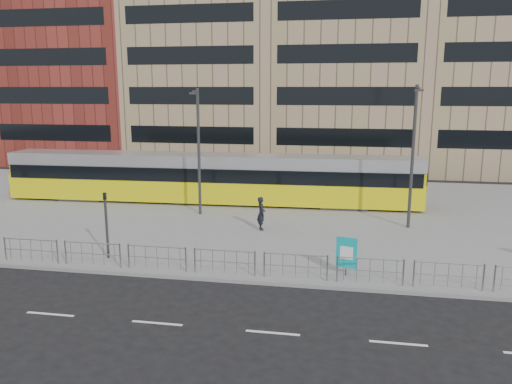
% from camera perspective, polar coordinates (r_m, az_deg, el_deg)
% --- Properties ---
extents(ground, '(120.00, 120.00, 0.00)m').
position_cam_1_polar(ground, '(20.93, -2.02, -10.35)').
color(ground, black).
rests_on(ground, ground).
extents(plaza, '(64.00, 24.00, 0.15)m').
position_cam_1_polar(plaza, '(32.19, 2.41, -2.27)').
color(plaza, gray).
rests_on(plaza, ground).
extents(kerb, '(64.00, 0.25, 0.17)m').
position_cam_1_polar(kerb, '(20.95, -1.99, -10.11)').
color(kerb, gray).
rests_on(kerb, ground).
extents(building_row, '(70.40, 18.40, 31.20)m').
position_cam_1_polar(building_row, '(53.53, 7.56, 17.08)').
color(building_row, maroon).
rests_on(building_row, ground).
extents(pedestrian_barrier, '(32.07, 0.07, 1.10)m').
position_cam_1_polar(pedestrian_barrier, '(20.75, 3.71, -7.68)').
color(pedestrian_barrier, gray).
rests_on(pedestrian_barrier, plaza).
extents(road_markings, '(62.00, 0.12, 0.01)m').
position_cam_1_polar(road_markings, '(17.19, -1.50, -15.52)').
color(road_markings, white).
rests_on(road_markings, ground).
extents(tram, '(28.31, 3.60, 3.33)m').
position_cam_1_polar(tram, '(34.36, -5.29, 1.57)').
color(tram, '#D7CE0B').
rests_on(tram, plaza).
extents(ad_panel, '(0.87, 0.28, 1.65)m').
position_cam_1_polar(ad_panel, '(21.35, 10.30, -6.89)').
color(ad_panel, '#2D2D30').
rests_on(ad_panel, plaza).
extents(pedestrian, '(0.65, 0.79, 1.86)m').
position_cam_1_polar(pedestrian, '(27.67, 0.60, -2.45)').
color(pedestrian, black).
rests_on(pedestrian, plaza).
extents(traffic_light_west, '(0.22, 0.24, 3.10)m').
position_cam_1_polar(traffic_light_west, '(23.84, -16.77, -2.72)').
color(traffic_light_west, '#2D2D30').
rests_on(traffic_light_west, plaza).
extents(lamp_post_west, '(0.45, 1.04, 7.74)m').
position_cam_1_polar(lamp_post_west, '(30.68, -6.60, 5.17)').
color(lamp_post_west, '#2D2D30').
rests_on(lamp_post_west, plaza).
extents(lamp_post_east, '(0.45, 1.04, 7.93)m').
position_cam_1_polar(lamp_post_east, '(28.75, 17.51, 4.45)').
color(lamp_post_east, '#2D2D30').
rests_on(lamp_post_east, plaza).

